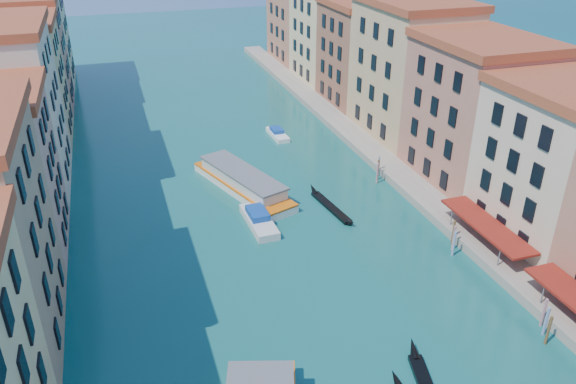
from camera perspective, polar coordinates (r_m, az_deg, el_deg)
left_bank_palazzos at (r=72.33m, az=-27.25°, el=5.42°), size 12.80×128.40×21.00m
right_bank_palazzos at (r=83.54m, az=14.22°, el=10.31°), size 12.80×128.40×21.00m
quay at (r=82.86m, az=8.75°, el=3.87°), size 4.00×140.00×1.00m
mooring_poles_right at (r=55.09m, az=22.83°, el=-10.33°), size 1.44×54.24×3.20m
vaporetto_far at (r=72.11m, az=-4.63°, el=1.05°), size 9.86×18.48×2.70m
gondola_far at (r=68.25m, az=4.30°, el=-1.39°), size 2.28×10.97×1.55m
motorboat_mid at (r=64.59m, az=-2.99°, el=-2.80°), size 2.76×8.02×1.65m
motorboat_far at (r=89.36m, az=-1.08°, el=5.96°), size 2.19×6.28×1.28m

